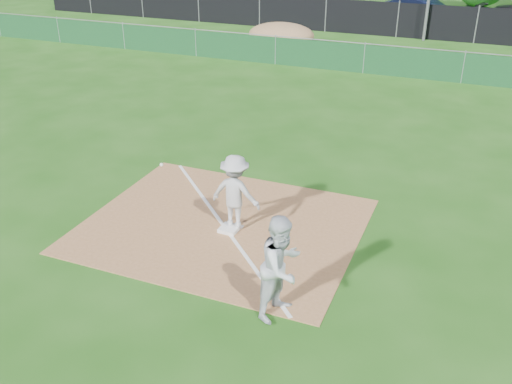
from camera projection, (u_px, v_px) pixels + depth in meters
ground at (331, 108)px, 20.22m from camera, size 90.00×90.00×0.00m
infield_dirt at (223, 225)px, 12.79m from camera, size 6.00×5.00×0.02m
foul_line at (223, 225)px, 12.78m from camera, size 5.01×5.01×0.01m
green_fence at (364, 59)px, 24.08m from camera, size 44.00×0.05×1.20m
dirt_mound at (281, 35)px, 28.67m from camera, size 3.38×2.60×1.17m
black_fence at (398, 20)px, 30.55m from camera, size 46.00×0.04×1.80m
parking_lot at (410, 21)px, 35.08m from camera, size 46.00×9.00×0.01m
first_base at (229, 229)px, 12.54m from camera, size 0.41×0.41×0.08m
play_at_first at (235, 193)px, 12.29m from camera, size 2.27×0.67×1.73m
runner at (282, 267)px, 9.64m from camera, size 0.95×1.10×1.92m
car_left at (311, 6)px, 35.60m from camera, size 4.84×3.05×1.54m
car_mid at (422, 12)px, 33.22m from camera, size 5.26×2.64×1.66m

